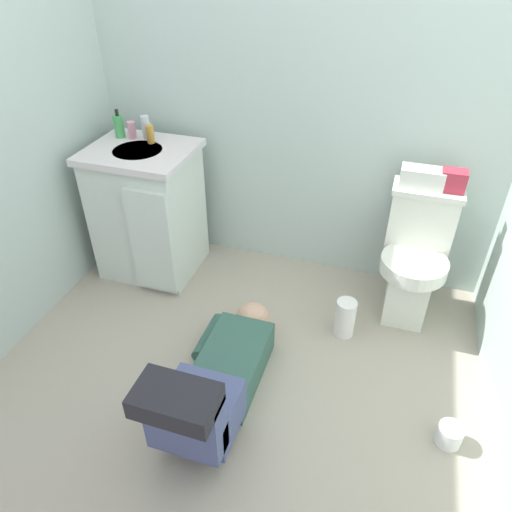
{
  "coord_description": "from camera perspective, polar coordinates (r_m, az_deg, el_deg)",
  "views": [
    {
      "loc": [
        0.61,
        -1.5,
        1.89
      ],
      "look_at": [
        -0.01,
        0.42,
        0.45
      ],
      "focal_mm": 33.51,
      "sensor_mm": 36.0,
      "label": 1
    }
  ],
  "objects": [
    {
      "name": "bottle_clear",
      "position": [
        2.95,
        -13.03,
        14.73
      ],
      "size": [
        0.05,
        0.05,
        0.14
      ],
      "primitive_type": "cylinder",
      "color": "silver",
      "rests_on": "vanity_cabinet"
    },
    {
      "name": "person_plumber",
      "position": [
        2.25,
        -4.68,
        -14.48
      ],
      "size": [
        0.39,
        1.06,
        0.52
      ],
      "color": "#33594C",
      "rests_on": "ground_plane"
    },
    {
      "name": "bottle_pink",
      "position": [
        2.98,
        -14.6,
        14.32
      ],
      "size": [
        0.05,
        0.05,
        0.1
      ],
      "primitive_type": "cylinder",
      "color": "pink",
      "rests_on": "vanity_cabinet"
    },
    {
      "name": "bottle_amber",
      "position": [
        2.89,
        -12.52,
        14.0
      ],
      "size": [
        0.04,
        0.04,
        0.1
      ],
      "primitive_type": "cylinder",
      "color": "#C28933",
      "rests_on": "vanity_cabinet"
    },
    {
      "name": "vanity_cabinet",
      "position": [
        3.02,
        -12.72,
        5.3
      ],
      "size": [
        0.6,
        0.53,
        0.82
      ],
      "color": "silver",
      "rests_on": "ground_plane"
    },
    {
      "name": "toiletry_bag",
      "position": [
        2.63,
        22.49,
        8.32
      ],
      "size": [
        0.12,
        0.09,
        0.11
      ],
      "primitive_type": "cube",
      "color": "#B22D3F",
      "rests_on": "toilet"
    },
    {
      "name": "ground_plane",
      "position": [
        2.51,
        -2.79,
        -14.28
      ],
      "size": [
        2.88,
        3.14,
        0.04
      ],
      "primitive_type": "cube",
      "color": "#A39A87"
    },
    {
      "name": "soap_dispenser",
      "position": [
        3.01,
        -16.04,
        14.69
      ],
      "size": [
        0.06,
        0.06,
        0.17
      ],
      "color": "#43A555",
      "rests_on": "vanity_cabinet"
    },
    {
      "name": "toilet_paper_roll",
      "position": [
        2.38,
        22.08,
        -19.18
      ],
      "size": [
        0.11,
        0.11,
        0.1
      ],
      "primitive_type": "cylinder",
      "color": "white",
      "rests_on": "ground_plane"
    },
    {
      "name": "toilet",
      "position": [
        2.76,
        18.36,
        -0.13
      ],
      "size": [
        0.36,
        0.46,
        0.75
      ],
      "color": "silver",
      "rests_on": "ground_plane"
    },
    {
      "name": "faucet",
      "position": [
        2.94,
        -12.55,
        14.32
      ],
      "size": [
        0.02,
        0.02,
        0.1
      ],
      "primitive_type": "cylinder",
      "color": "silver",
      "rests_on": "vanity_cabinet"
    },
    {
      "name": "paper_towel_roll",
      "position": [
        2.66,
        10.58,
        -7.28
      ],
      "size": [
        0.11,
        0.11,
        0.22
      ],
      "primitive_type": "cylinder",
      "color": "white",
      "rests_on": "ground_plane"
    },
    {
      "name": "wall_back",
      "position": [
        2.77,
        4.97,
        20.89
      ],
      "size": [
        2.54,
        0.08,
        2.4
      ],
      "primitive_type": "cube",
      "color": "#B3C6BD",
      "rests_on": "ground_plane"
    },
    {
      "name": "tissue_box",
      "position": [
        2.62,
        19.23,
        8.85
      ],
      "size": [
        0.22,
        0.11,
        0.1
      ],
      "primitive_type": "cube",
      "color": "silver",
      "rests_on": "toilet"
    }
  ]
}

